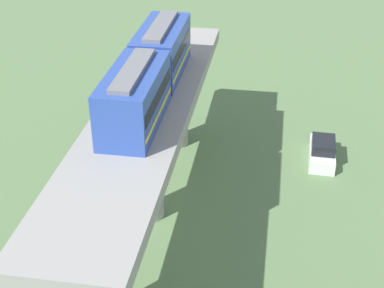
% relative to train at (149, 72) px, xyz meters
% --- Properties ---
extents(ground_plane, '(120.00, 120.00, 0.00)m').
position_rel_train_xyz_m(ground_plane, '(0.00, 1.44, -9.12)').
color(ground_plane, '#5B7A4C').
extents(viaduct, '(5.20, 28.00, 7.59)m').
position_rel_train_xyz_m(viaduct, '(0.00, 1.44, -3.40)').
color(viaduct, '#999691').
rests_on(viaduct, ground).
extents(train, '(2.64, 13.55, 3.24)m').
position_rel_train_xyz_m(train, '(0.00, 0.00, 0.00)').
color(train, '#2D4CA5').
rests_on(train, viaduct).
extents(parked_car_white, '(1.93, 4.25, 1.76)m').
position_rel_train_xyz_m(parked_car_white, '(-10.99, -6.85, -8.38)').
color(parked_car_white, white).
rests_on(parked_car_white, ground).
extents(tree_near_viaduct, '(2.44, 2.44, 4.34)m').
position_rel_train_xyz_m(tree_near_viaduct, '(5.31, -10.28, -6.04)').
color(tree_near_viaduct, brown).
rests_on(tree_near_viaduct, ground).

